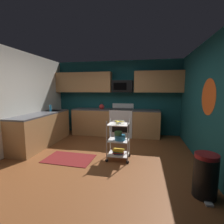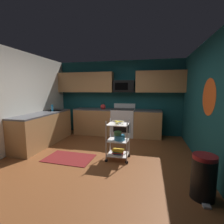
{
  "view_description": "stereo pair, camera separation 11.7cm",
  "coord_description": "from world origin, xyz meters",
  "px_view_note": "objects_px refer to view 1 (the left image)",
  "views": [
    {
      "loc": [
        0.98,
        -3.44,
        1.59
      ],
      "look_at": [
        0.21,
        0.43,
        1.05
      ],
      "focal_mm": 26.25,
      "sensor_mm": 36.0,
      "label": 1
    },
    {
      "loc": [
        1.1,
        -3.41,
        1.59
      ],
      "look_at": [
        0.21,
        0.43,
        1.05
      ],
      "focal_mm": 26.25,
      "sensor_mm": 36.0,
      "label": 2
    }
  ],
  "objects_px": {
    "fruit_bowl": "(119,122)",
    "rolling_cart": "(118,140)",
    "trash_can": "(205,175)",
    "kettle": "(102,107)",
    "mixing_bowl_small": "(118,133)",
    "dish_soap_bottle": "(50,108)",
    "microwave": "(122,86)",
    "mixing_bowl_large": "(120,137)",
    "oven_range": "(122,122)",
    "book_stack": "(118,151)"
  },
  "relations": [
    {
      "from": "fruit_bowl",
      "to": "rolling_cart",
      "type": "bearing_deg",
      "value": 14.04
    },
    {
      "from": "trash_can",
      "to": "kettle",
      "type": "bearing_deg",
      "value": 128.21
    },
    {
      "from": "fruit_bowl",
      "to": "mixing_bowl_small",
      "type": "xyz_separation_m",
      "value": [
        -0.0,
        -0.01,
        -0.26
      ]
    },
    {
      "from": "kettle",
      "to": "dish_soap_bottle",
      "type": "bearing_deg",
      "value": -145.44
    },
    {
      "from": "microwave",
      "to": "mixing_bowl_large",
      "type": "distance_m",
      "value": 2.41
    },
    {
      "from": "kettle",
      "to": "dish_soap_bottle",
      "type": "height_order",
      "value": "kettle"
    },
    {
      "from": "rolling_cart",
      "to": "kettle",
      "type": "relative_size",
      "value": 3.47
    },
    {
      "from": "mixing_bowl_small",
      "to": "oven_range",
      "type": "bearing_deg",
      "value": 95.52
    },
    {
      "from": "dish_soap_bottle",
      "to": "kettle",
      "type": "bearing_deg",
      "value": 34.56
    },
    {
      "from": "microwave",
      "to": "dish_soap_bottle",
      "type": "distance_m",
      "value": 2.46
    },
    {
      "from": "kettle",
      "to": "book_stack",
      "type": "bearing_deg",
      "value": -65.17
    },
    {
      "from": "mixing_bowl_large",
      "to": "trash_can",
      "type": "relative_size",
      "value": 0.38
    },
    {
      "from": "kettle",
      "to": "fruit_bowl",
      "type": "bearing_deg",
      "value": -65.17
    },
    {
      "from": "oven_range",
      "to": "dish_soap_bottle",
      "type": "distance_m",
      "value": 2.38
    },
    {
      "from": "book_stack",
      "to": "trash_can",
      "type": "height_order",
      "value": "trash_can"
    },
    {
      "from": "fruit_bowl",
      "to": "trash_can",
      "type": "distance_m",
      "value": 1.89
    },
    {
      "from": "microwave",
      "to": "book_stack",
      "type": "height_order",
      "value": "microwave"
    },
    {
      "from": "oven_range",
      "to": "mixing_bowl_small",
      "type": "height_order",
      "value": "oven_range"
    },
    {
      "from": "oven_range",
      "to": "fruit_bowl",
      "type": "height_order",
      "value": "oven_range"
    },
    {
      "from": "microwave",
      "to": "fruit_bowl",
      "type": "height_order",
      "value": "microwave"
    },
    {
      "from": "rolling_cart",
      "to": "mixing_bowl_small",
      "type": "bearing_deg",
      "value": -112.77
    },
    {
      "from": "fruit_bowl",
      "to": "book_stack",
      "type": "height_order",
      "value": "fruit_bowl"
    },
    {
      "from": "mixing_bowl_large",
      "to": "microwave",
      "type": "bearing_deg",
      "value": 96.38
    },
    {
      "from": "rolling_cart",
      "to": "trash_can",
      "type": "distance_m",
      "value": 1.81
    },
    {
      "from": "mixing_bowl_small",
      "to": "dish_soap_bottle",
      "type": "bearing_deg",
      "value": 155.73
    },
    {
      "from": "mixing_bowl_large",
      "to": "dish_soap_bottle",
      "type": "height_order",
      "value": "dish_soap_bottle"
    },
    {
      "from": "mixing_bowl_small",
      "to": "kettle",
      "type": "bearing_deg",
      "value": 114.59
    },
    {
      "from": "oven_range",
      "to": "fruit_bowl",
      "type": "bearing_deg",
      "value": -84.31
    },
    {
      "from": "rolling_cart",
      "to": "dish_soap_bottle",
      "type": "height_order",
      "value": "dish_soap_bottle"
    },
    {
      "from": "fruit_bowl",
      "to": "mixing_bowl_large",
      "type": "xyz_separation_m",
      "value": [
        0.04,
        0.0,
        -0.36
      ]
    },
    {
      "from": "fruit_bowl",
      "to": "kettle",
      "type": "height_order",
      "value": "kettle"
    },
    {
      "from": "rolling_cart",
      "to": "book_stack",
      "type": "xyz_separation_m",
      "value": [
        0.0,
        0.0,
        -0.27
      ]
    },
    {
      "from": "microwave",
      "to": "mixing_bowl_large",
      "type": "bearing_deg",
      "value": -83.62
    },
    {
      "from": "oven_range",
      "to": "fruit_bowl",
      "type": "relative_size",
      "value": 4.04
    },
    {
      "from": "oven_range",
      "to": "mixing_bowl_large",
      "type": "relative_size",
      "value": 4.37
    },
    {
      "from": "mixing_bowl_large",
      "to": "dish_soap_bottle",
      "type": "xyz_separation_m",
      "value": [
        -2.34,
        1.03,
        0.5
      ]
    },
    {
      "from": "mixing_bowl_large",
      "to": "rolling_cart",
      "type": "bearing_deg",
      "value": 180.0
    },
    {
      "from": "oven_range",
      "to": "kettle",
      "type": "bearing_deg",
      "value": -179.69
    },
    {
      "from": "oven_range",
      "to": "dish_soap_bottle",
      "type": "bearing_deg",
      "value": -155.51
    },
    {
      "from": "microwave",
      "to": "dish_soap_bottle",
      "type": "bearing_deg",
      "value": -153.19
    },
    {
      "from": "mixing_bowl_small",
      "to": "dish_soap_bottle",
      "type": "distance_m",
      "value": 2.56
    },
    {
      "from": "microwave",
      "to": "mixing_bowl_large",
      "type": "relative_size",
      "value": 2.78
    },
    {
      "from": "book_stack",
      "to": "kettle",
      "type": "relative_size",
      "value": 1.01
    },
    {
      "from": "oven_range",
      "to": "microwave",
      "type": "height_order",
      "value": "microwave"
    },
    {
      "from": "mixing_bowl_small",
      "to": "book_stack",
      "type": "relative_size",
      "value": 0.68
    },
    {
      "from": "oven_range",
      "to": "trash_can",
      "type": "distance_m",
      "value": 3.47
    },
    {
      "from": "trash_can",
      "to": "oven_range",
      "type": "bearing_deg",
      "value": 118.79
    },
    {
      "from": "fruit_bowl",
      "to": "mixing_bowl_large",
      "type": "bearing_deg",
      "value": 0.0
    },
    {
      "from": "microwave",
      "to": "rolling_cart",
      "type": "distance_m",
      "value": 2.44
    },
    {
      "from": "microwave",
      "to": "rolling_cart",
      "type": "relative_size",
      "value": 0.77
    }
  ]
}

